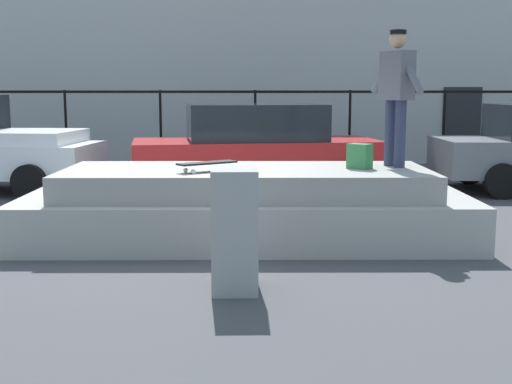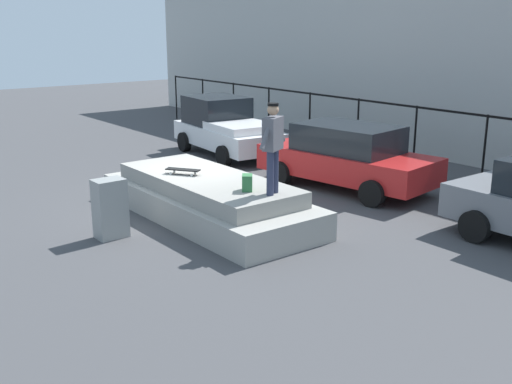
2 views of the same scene
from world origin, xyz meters
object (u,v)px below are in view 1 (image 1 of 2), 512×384
Objects in this scene: skateboard at (207,164)px; utility_box at (235,230)px; backpack at (360,156)px; skateboarder at (397,87)px; car_red_sedan_mid at (256,147)px.

utility_box is (0.39, -1.93, -0.43)m from skateboard.
skateboard is 2.34× the size of backpack.
skateboarder reaches higher than car_red_sedan_mid.
skateboard is (-2.44, -0.54, -0.94)m from skateboarder.
backpack is (-0.50, -0.24, -0.88)m from skateboarder.
skateboarder is 0.37× the size of car_red_sedan_mid.
car_red_sedan_mid reaches higher than backpack.
utility_box is at bearing -129.67° from skateboarder.
skateboarder is 2.67m from skateboard.
skateboarder is 5.50× the size of backpack.
utility_box reaches higher than skateboard.
backpack is (1.94, 0.30, 0.06)m from skateboard.
backpack is 0.27× the size of utility_box.
skateboarder reaches higher than utility_box.
backpack is 0.07× the size of car_red_sedan_mid.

